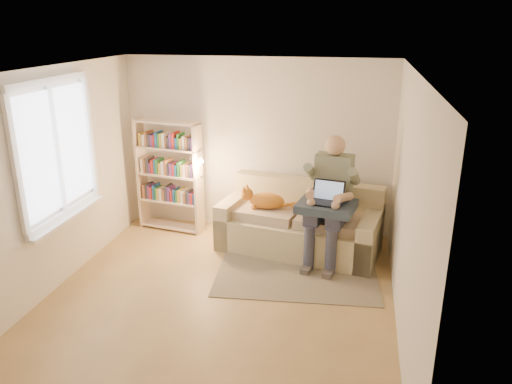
% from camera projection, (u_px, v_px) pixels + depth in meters
% --- Properties ---
extents(floor, '(4.50, 4.50, 0.00)m').
position_uv_depth(floor, '(218.00, 301.00, 5.79)').
color(floor, olive).
rests_on(floor, ground).
extents(ceiling, '(4.00, 4.50, 0.02)m').
position_uv_depth(ceiling, '(211.00, 71.00, 4.94)').
color(ceiling, white).
rests_on(ceiling, wall_back).
extents(wall_left, '(0.02, 4.50, 2.60)m').
position_uv_depth(wall_left, '(48.00, 183.00, 5.75)').
color(wall_left, silver).
rests_on(wall_left, floor).
extents(wall_right, '(0.02, 4.50, 2.60)m').
position_uv_depth(wall_right, '(407.00, 209.00, 4.97)').
color(wall_right, silver).
rests_on(wall_right, floor).
extents(wall_back, '(4.00, 0.02, 2.60)m').
position_uv_depth(wall_back, '(257.00, 146.00, 7.44)').
color(wall_back, silver).
rests_on(wall_back, floor).
extents(wall_front, '(4.00, 0.02, 2.60)m').
position_uv_depth(wall_front, '(118.00, 306.00, 3.28)').
color(wall_front, silver).
rests_on(wall_front, floor).
extents(window, '(0.12, 1.52, 1.69)m').
position_uv_depth(window, '(61.00, 172.00, 5.90)').
color(window, white).
rests_on(window, wall_left).
extents(sofa, '(2.33, 1.36, 0.93)m').
position_uv_depth(sofa, '(300.00, 226.00, 7.01)').
color(sofa, '#C5B98B').
rests_on(sofa, floor).
extents(person, '(0.60, 0.83, 1.68)m').
position_uv_depth(person, '(330.00, 194.00, 6.51)').
color(person, gray).
rests_on(person, sofa).
extents(cat, '(0.77, 0.35, 0.28)m').
position_uv_depth(cat, '(261.00, 200.00, 6.96)').
color(cat, orange).
rests_on(cat, sofa).
extents(blanket, '(0.80, 0.70, 0.11)m').
position_uv_depth(blanket, '(333.00, 207.00, 6.36)').
color(blanket, '#263443').
rests_on(blanket, person).
extents(laptop, '(0.46, 0.39, 0.36)m').
position_uv_depth(laptop, '(334.00, 198.00, 6.33)').
color(laptop, black).
rests_on(laptop, blanket).
extents(bookshelf, '(1.13, 0.48, 1.71)m').
position_uv_depth(bookshelf, '(169.00, 171.00, 7.48)').
color(bookshelf, beige).
rests_on(bookshelf, floor).
extents(rug, '(2.13, 1.37, 0.01)m').
position_uv_depth(rug, '(297.00, 277.00, 6.30)').
color(rug, '#7E735B').
rests_on(rug, floor).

